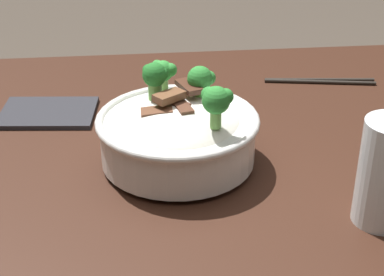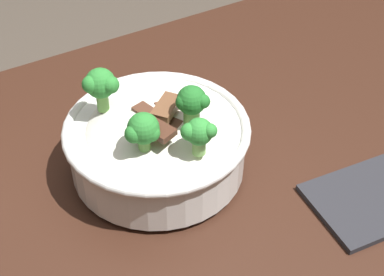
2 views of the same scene
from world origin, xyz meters
name	(u,v)px [view 1 (image 1 of 2)]	position (x,y,z in m)	size (l,w,h in m)	color
dining_table	(158,211)	(0.00, 0.00, 0.64)	(1.56, 0.79, 0.77)	#381E14
rice_bowl	(178,131)	(0.03, -0.07, 0.83)	(0.23, 0.23, 0.15)	white
chopsticks_pair	(320,81)	(0.32, 0.20, 0.78)	(0.21, 0.05, 0.01)	#28231E
folded_napkin	(48,113)	(-0.18, 0.12, 0.78)	(0.16, 0.11, 0.01)	#28282D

